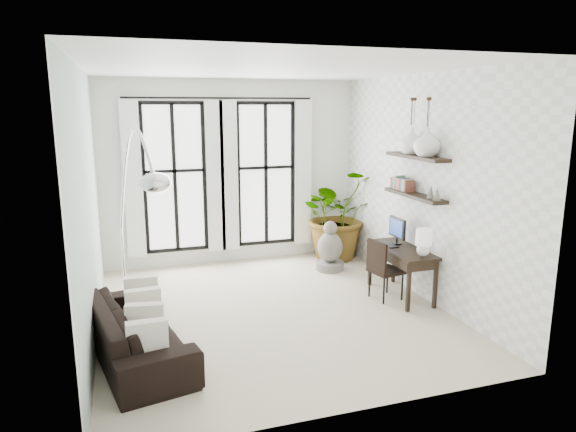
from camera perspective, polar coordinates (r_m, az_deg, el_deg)
name	(u,v)px	position (r m, az deg, el deg)	size (l,w,h in m)	color
floor	(272,311)	(7.14, -1.75, -10.51)	(5.00, 5.00, 0.00)	beige
ceiling	(271,69)	(6.61, -1.94, 16.05)	(5.00, 5.00, 0.00)	white
wall_left	(87,206)	(6.45, -21.42, 1.05)	(5.00, 5.00, 0.00)	#ABBFB1
wall_right	(422,188)	(7.62, 14.68, 3.07)	(5.00, 5.00, 0.00)	white
wall_back	(232,173)	(9.09, -6.22, 4.80)	(4.50, 4.50, 0.00)	white
windows	(222,176)	(8.99, -7.37, 4.43)	(3.26, 0.13, 2.65)	white
wall_shelves	(414,179)	(7.53, 13.79, 4.00)	(0.25, 1.30, 0.60)	black
sofa	(136,331)	(6.06, -16.54, -12.12)	(2.11, 0.82, 0.62)	black
throw_pillows	(144,313)	(5.99, -15.68, -10.37)	(0.40, 1.52, 0.40)	silver
plant	(338,213)	(9.41, 5.58, 0.28)	(1.49, 1.29, 1.65)	#2D7228
desk	(403,252)	(7.58, 12.71, -3.90)	(0.52, 1.23, 1.12)	black
desk_chair	(382,266)	(7.50, 10.41, -5.50)	(0.49, 0.49, 0.88)	black
arc_lamp	(134,173)	(6.44, -16.72, 4.56)	(0.76, 1.95, 2.52)	silver
buddha	(330,250)	(8.77, 4.69, -3.73)	(0.47, 0.47, 0.85)	slate
vase_a	(427,142)	(7.23, 15.21, 7.90)	(0.37, 0.37, 0.38)	white
vase_b	(411,141)	(7.57, 13.55, 8.15)	(0.37, 0.37, 0.38)	white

